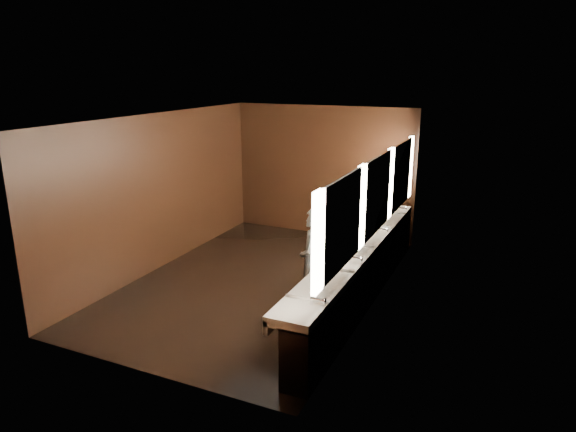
# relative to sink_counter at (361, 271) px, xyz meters

# --- Properties ---
(floor) EXTENTS (6.00, 6.00, 0.00)m
(floor) POSITION_rel_sink_counter_xyz_m (-1.79, 0.00, -0.50)
(floor) COLOR black
(floor) RESTS_ON ground
(ceiling) EXTENTS (4.00, 6.00, 0.02)m
(ceiling) POSITION_rel_sink_counter_xyz_m (-1.79, 0.00, 2.30)
(ceiling) COLOR #2D2D2B
(ceiling) RESTS_ON wall_back
(wall_back) EXTENTS (4.00, 0.02, 2.80)m
(wall_back) POSITION_rel_sink_counter_xyz_m (-1.79, 3.00, 0.90)
(wall_back) COLOR black
(wall_back) RESTS_ON floor
(wall_front) EXTENTS (4.00, 0.02, 2.80)m
(wall_front) POSITION_rel_sink_counter_xyz_m (-1.79, -3.00, 0.90)
(wall_front) COLOR black
(wall_front) RESTS_ON floor
(wall_left) EXTENTS (0.02, 6.00, 2.80)m
(wall_left) POSITION_rel_sink_counter_xyz_m (-3.79, 0.00, 0.90)
(wall_left) COLOR black
(wall_left) RESTS_ON floor
(wall_right) EXTENTS (0.02, 6.00, 2.80)m
(wall_right) POSITION_rel_sink_counter_xyz_m (0.21, 0.00, 0.90)
(wall_right) COLOR black
(wall_right) RESTS_ON floor
(sink_counter) EXTENTS (0.55, 5.40, 1.01)m
(sink_counter) POSITION_rel_sink_counter_xyz_m (0.00, 0.00, 0.00)
(sink_counter) COLOR black
(sink_counter) RESTS_ON floor
(mirror_band) EXTENTS (0.06, 5.03, 1.15)m
(mirror_band) POSITION_rel_sink_counter_xyz_m (0.19, -0.00, 1.25)
(mirror_band) COLOR #FBE8CB
(mirror_band) RESTS_ON wall_right
(person) EXTENTS (0.47, 0.63, 1.60)m
(person) POSITION_rel_sink_counter_xyz_m (-0.58, -0.63, 0.30)
(person) COLOR #7FA4BE
(person) RESTS_ON floor
(trash_bin) EXTENTS (0.45, 0.45, 0.63)m
(trash_bin) POSITION_rel_sink_counter_xyz_m (-0.22, -0.56, -0.18)
(trash_bin) COLOR black
(trash_bin) RESTS_ON floor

